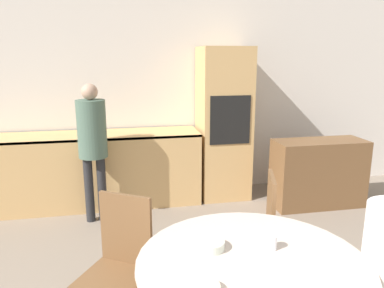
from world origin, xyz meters
TOP-DOWN VIEW (x-y plane):
  - wall_back at (0.00, 4.71)m, footprint 7.13×0.05m
  - kitchen_counter at (-1.15, 4.37)m, footprint 3.13×0.60m
  - oven_unit at (0.77, 4.37)m, footprint 0.64×0.59m
  - sideboard at (1.84, 3.80)m, footprint 1.13×0.45m
  - chair_far_left at (-0.60, 2.03)m, footprint 0.55×0.55m
  - chair_far_right at (0.47, 2.30)m, footprint 0.50×0.50m
  - person_standing at (-0.86, 3.87)m, footprint 0.31×0.31m
  - cup at (0.26, 1.57)m, footprint 0.07×0.07m
  - bowl_centre at (-0.09, 1.65)m, footprint 0.18×0.18m

SIDE VIEW (x-z plane):
  - sideboard at x=1.84m, z-range 0.00..0.84m
  - kitchen_counter at x=-1.15m, z-range 0.01..0.93m
  - chair_far_left at x=-0.60m, z-range 0.06..1.02m
  - chair_far_right at x=0.47m, z-range 0.06..1.02m
  - bowl_centre at x=-0.09m, z-range 0.77..0.82m
  - cup at x=0.26m, z-range 0.77..0.85m
  - person_standing at x=-0.86m, z-range 0.19..1.75m
  - oven_unit at x=0.77m, z-range 0.00..1.96m
  - wall_back at x=0.00m, z-range 0.00..2.60m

